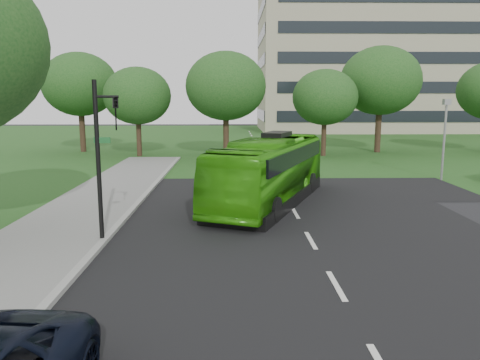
{
  "coord_description": "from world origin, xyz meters",
  "views": [
    {
      "loc": [
        -2.75,
        -13.57,
        4.83
      ],
      "look_at": [
        -2.4,
        5.19,
        1.6
      ],
      "focal_mm": 35.0,
      "sensor_mm": 36.0,
      "label": 1
    }
  ],
  "objects": [
    {
      "name": "tree_park_a",
      "position": [
        -10.7,
        26.84,
        5.14
      ],
      "size": [
        5.71,
        5.71,
        7.58
      ],
      "color": "black",
      "rests_on": "ground"
    },
    {
      "name": "office_building",
      "position": [
        21.96,
        61.96,
        12.5
      ],
      "size": [
        40.1,
        20.1,
        25.0
      ],
      "color": "tan",
      "rests_on": "ground"
    },
    {
      "name": "tree_park_f",
      "position": [
        -16.64,
        30.39,
        6.2
      ],
      "size": [
        6.83,
        6.83,
        9.12
      ],
      "color": "black",
      "rests_on": "ground"
    },
    {
      "name": "tree_park_c",
      "position": [
        5.26,
        26.77,
        5.02
      ],
      "size": [
        5.58,
        5.58,
        7.41
      ],
      "color": "black",
      "rests_on": "ground"
    },
    {
      "name": "traffic_light",
      "position": [
        -7.03,
        2.0,
        3.22
      ],
      "size": [
        0.89,
        0.27,
        5.48
      ],
      "rotation": [
        0.0,
        0.0,
        0.41
      ],
      "color": "black",
      "rests_on": "ground"
    },
    {
      "name": "tree_park_b",
      "position": [
        -3.2,
        26.06,
        5.93
      ],
      "size": [
        6.71,
        6.71,
        8.8
      ],
      "color": "black",
      "rests_on": "ground"
    },
    {
      "name": "street_surfaces",
      "position": [
        -0.38,
        22.75,
        0.03
      ],
      "size": [
        120.0,
        120.0,
        0.15
      ],
      "color": "black",
      "rests_on": "ground"
    },
    {
      "name": "camera_pole",
      "position": [
        10.0,
        14.16,
        3.14
      ],
      "size": [
        0.41,
        0.35,
        4.87
      ],
      "rotation": [
        0.0,
        0.0,
        0.01
      ],
      "color": "gray",
      "rests_on": "ground"
    },
    {
      "name": "tree_park_d",
      "position": [
        10.81,
        29.47,
        6.51
      ],
      "size": [
        7.28,
        7.28,
        9.62
      ],
      "color": "black",
      "rests_on": "ground"
    },
    {
      "name": "bus",
      "position": [
        -0.94,
        8.1,
        1.53
      ],
      "size": [
        6.53,
        11.17,
        3.07
      ],
      "primitive_type": "imported",
      "rotation": [
        0.0,
        0.0,
        -0.39
      ],
      "color": "#339A0F",
      "rests_on": "ground"
    },
    {
      "name": "ground",
      "position": [
        0.0,
        0.0,
        0.0
      ],
      "size": [
        160.0,
        160.0,
        0.0
      ],
      "primitive_type": "plane",
      "color": "black",
      "rests_on": "ground"
    }
  ]
}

